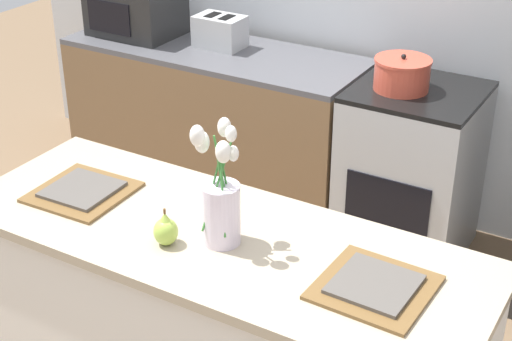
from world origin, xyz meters
The scene contains 9 objects.
back_counter centered at (-1.06, 1.60, 0.44)m, with size 1.68×0.60×0.89m.
stove_range centered at (0.10, 1.60, 0.44)m, with size 0.60×0.61×0.89m.
flower_vase centered at (0.04, -0.03, 1.07)m, with size 0.15×0.16×0.42m.
pear_figurine centered at (-0.11, -0.13, 0.97)m, with size 0.08×0.08×0.13m.
plate_setting_left centered at (-0.55, -0.02, 0.93)m, with size 0.33×0.33×0.02m.
plate_setting_right centered at (0.55, -0.02, 0.93)m, with size 0.33×0.33×0.02m.
toaster centered at (-1.05, 1.65, 0.97)m, with size 0.28×0.18×0.17m.
cooking_pot centered at (0.02, 1.56, 0.96)m, with size 0.27×0.27×0.18m.
microwave centered at (-1.58, 1.60, 1.02)m, with size 0.48×0.37×0.27m.
Camera 1 is at (1.20, -1.78, 2.27)m, focal length 55.00 mm.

